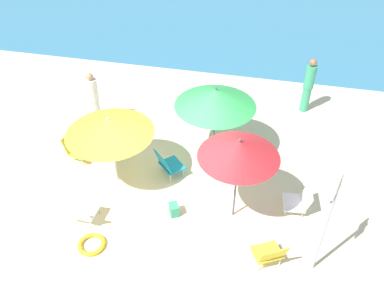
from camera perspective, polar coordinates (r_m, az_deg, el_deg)
The scene contains 14 objects.
ground_plane at distance 8.83m, azimuth -3.82°, elevation -7.18°, with size 40.00×40.00×0.00m, color beige.
umbrella_yellow at distance 8.32m, azimuth -11.91°, elevation 2.53°, with size 1.87×1.87×1.76m.
umbrella_green at distance 8.87m, azimuth 3.43°, elevation 6.71°, with size 1.87×1.87×1.90m.
umbrella_red at distance 7.21m, azimuth 6.86°, elevation -0.73°, with size 1.55×1.55×2.02m.
beach_chair_a at distance 8.58m, azimuth 15.35°, elevation -7.86°, with size 0.58×0.58×0.58m.
beach_chair_b at distance 8.98m, azimuth -3.58°, elevation -2.85°, with size 0.77×0.77×0.71m.
beach_chair_c at distance 9.90m, azimuth -16.52°, elevation -0.52°, with size 0.65×0.56×0.64m.
beach_chair_d at distance 8.30m, azimuth -15.83°, elevation -9.44°, with size 0.55×0.59×0.65m.
beach_chair_e at distance 7.47m, azimuth 11.22°, elevation -15.34°, with size 0.69×0.68×0.68m.
person_a at distance 10.70m, azimuth -14.05°, elevation 6.24°, with size 0.30×0.30×1.55m.
person_b at distance 11.41m, azimuth 16.51°, elevation 8.19°, with size 0.28×0.28×1.61m.
warning_sign at distance 6.78m, azimuth 19.32°, elevation -9.34°, with size 0.18×0.42×2.38m.
swim_ring at distance 8.10m, azimuth -14.33°, elevation -13.92°, with size 0.54×0.54×0.09m, color yellow.
beach_bag at distance 8.31m, azimuth -2.63°, elevation -9.46°, with size 0.24×0.18×0.28m, color #389970.
Camera 1 is at (1.92, -5.85, 6.33)m, focal length 36.79 mm.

